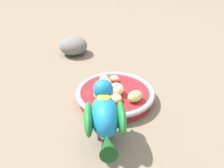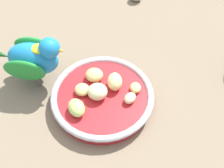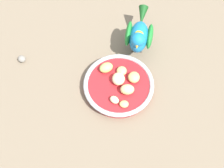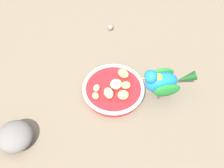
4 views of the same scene
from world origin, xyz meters
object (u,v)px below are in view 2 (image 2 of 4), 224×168
Objects in this scene: apple_piece_3 at (135,88)px; parrot at (31,57)px; feeding_bowl at (103,96)px; apple_piece_4 at (82,90)px; apple_piece_6 at (94,75)px; apple_piece_1 at (130,98)px; apple_piece_2 at (76,108)px; apple_piece_5 at (115,82)px; apple_piece_0 at (97,90)px.

parrot is (-0.07, -0.20, 0.04)m from apple_piece_3.
apple_piece_4 is at bearing -101.48° from feeding_bowl.
feeding_bowl is 0.05m from apple_piece_6.
apple_piece_1 is 0.10m from apple_piece_2.
apple_piece_5 is at bearing -147.10° from apple_piece_1.
apple_piece_0 reaches higher than apple_piece_4.
apple_piece_1 is 0.09m from apple_piece_4.
apple_piece_1 is at bearing -10.80° from parrot.
apple_piece_0 is 0.03m from apple_piece_4.
apple_piece_4 reaches higher than feeding_bowl.
apple_piece_4 is at bearing -39.59° from apple_piece_6.
apple_piece_6 reaches higher than apple_piece_3.
apple_piece_4 reaches higher than apple_piece_3.
apple_piece_4 is (-0.03, -0.09, -0.00)m from apple_piece_1.
apple_piece_3 is (-0.02, 0.01, -0.00)m from apple_piece_1.
feeding_bowl is at bearing 124.31° from apple_piece_2.
parrot reaches higher than feeding_bowl.
apple_piece_6 is at bearing -134.51° from apple_piece_1.
apple_piece_4 is (-0.01, -0.10, 0.00)m from apple_piece_3.
apple_piece_1 is 0.89× the size of apple_piece_4.
apple_piece_0 is at bearing -66.23° from apple_piece_5.
apple_piece_5 is at bearing 121.87° from feeding_bowl.
apple_piece_4 is at bearing -17.37° from parrot.
feeding_bowl is 5.06× the size of apple_piece_2.
apple_piece_6 reaches higher than apple_piece_4.
apple_piece_6 is at bearing -121.87° from apple_piece_5.
apple_piece_0 is at bearing -88.18° from apple_piece_3.
feeding_bowl is 0.04m from apple_piece_5.
apple_piece_3 is 0.21m from parrot.
apple_piece_3 is at bearing 91.82° from apple_piece_0.
feeding_bowl is at bearing -58.13° from apple_piece_5.
apple_piece_2 reaches higher than apple_piece_3.
apple_piece_1 is 0.03m from apple_piece_3.
apple_piece_3 is at bearing 149.56° from apple_piece_1.
apple_piece_2 is at bearing -49.52° from apple_piece_0.
feeding_bowl is 0.06m from apple_piece_1.
feeding_bowl is 0.07m from apple_piece_2.
apple_piece_5 is (-0.05, 0.08, 0.00)m from apple_piece_2.
apple_piece_0 is 0.05m from apple_piece_2.
feeding_bowl is 5.18× the size of apple_piece_5.
apple_piece_3 reaches higher than feeding_bowl.
apple_piece_3 is 0.71× the size of apple_piece_6.
apple_piece_5 is 1.09× the size of apple_piece_6.
apple_piece_1 is 0.69× the size of apple_piece_5.
parrot is at bearing -103.85° from apple_piece_6.
apple_piece_1 and apple_piece_4 have the same top height.
apple_piece_5 is (-0.01, 0.06, 0.01)m from apple_piece_4.
apple_piece_3 is at bearing 86.86° from apple_piece_4.
apple_piece_0 reaches higher than feeding_bowl.
apple_piece_2 is 0.08m from apple_piece_6.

